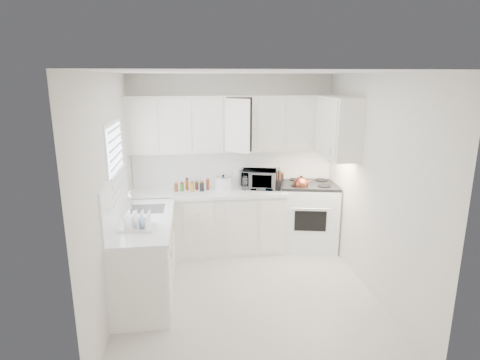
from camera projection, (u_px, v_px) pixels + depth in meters
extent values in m
plane|color=beige|center=(247.00, 294.00, 4.83)|extent=(3.20, 3.20, 0.00)
plane|color=white|center=(248.00, 72.00, 4.18)|extent=(3.20, 3.20, 0.00)
plane|color=silver|center=(233.00, 162.00, 6.04)|extent=(3.00, 0.00, 3.00)
plane|color=silver|center=(278.00, 250.00, 2.97)|extent=(3.00, 0.00, 3.00)
plane|color=silver|center=(111.00, 196.00, 4.32)|extent=(0.00, 3.20, 3.20)
plane|color=silver|center=(374.00, 187.00, 4.69)|extent=(0.00, 3.20, 3.20)
cube|color=white|center=(208.00, 192.00, 5.79)|extent=(2.24, 0.64, 0.05)
cube|color=white|center=(144.00, 221.00, 4.65)|extent=(0.64, 1.62, 0.05)
cube|color=white|center=(233.00, 167.00, 6.05)|extent=(2.98, 0.02, 0.55)
cube|color=white|center=(116.00, 197.00, 4.54)|extent=(0.02, 1.60, 0.55)
imported|color=gray|center=(259.00, 177.00, 5.89)|extent=(0.54, 0.38, 0.33)
cylinder|color=white|center=(237.00, 177.00, 6.03)|extent=(0.12, 0.12, 0.27)
cylinder|color=brown|center=(176.00, 185.00, 5.84)|extent=(0.06, 0.06, 0.13)
cylinder|color=#3F7A28|center=(182.00, 187.00, 5.76)|extent=(0.06, 0.06, 0.13)
cylinder|color=#A54A16|center=(187.00, 185.00, 5.86)|extent=(0.06, 0.06, 0.13)
cylinder|color=orange|center=(192.00, 186.00, 5.78)|extent=(0.06, 0.06, 0.13)
cylinder|color=brown|center=(197.00, 184.00, 5.87)|extent=(0.06, 0.06, 0.13)
cylinder|color=black|center=(202.00, 186.00, 5.80)|extent=(0.06, 0.06, 0.13)
cylinder|color=brown|center=(207.00, 184.00, 5.89)|extent=(0.06, 0.06, 0.13)
cylinder|color=#A54A16|center=(272.00, 179.00, 6.04)|extent=(0.06, 0.06, 0.19)
cylinder|color=orange|center=(276.00, 180.00, 5.99)|extent=(0.06, 0.06, 0.19)
cylinder|color=brown|center=(279.00, 179.00, 6.05)|extent=(0.06, 0.06, 0.19)
cylinder|color=black|center=(283.00, 180.00, 6.00)|extent=(0.06, 0.06, 0.19)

